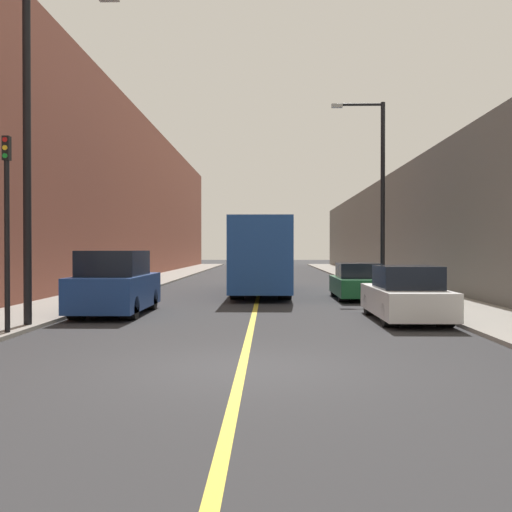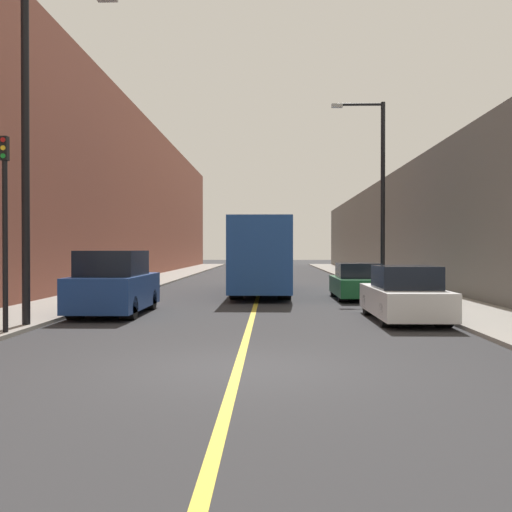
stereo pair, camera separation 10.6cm
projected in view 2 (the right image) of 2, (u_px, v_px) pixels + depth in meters
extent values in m
plane|color=#2D2D30|center=(238.00, 369.00, 10.00)|extent=(200.00, 200.00, 0.00)
cube|color=gray|center=(163.00, 278.00, 40.16)|extent=(2.85, 72.00, 0.10)
cube|color=gray|center=(364.00, 278.00, 39.82)|extent=(2.85, 72.00, 0.10)
cube|color=brown|center=(112.00, 195.00, 40.19)|extent=(4.00, 72.00, 11.24)
cube|color=#66605B|center=(416.00, 228.00, 39.69)|extent=(4.00, 72.00, 6.81)
cube|color=gold|center=(263.00, 279.00, 39.99)|extent=(0.16, 72.00, 0.01)
cube|color=#1E4793|center=(262.00, 254.00, 27.12)|extent=(2.43, 11.03, 2.94)
cube|color=black|center=(259.00, 241.00, 21.63)|extent=(2.06, 0.04, 1.32)
cylinder|color=black|center=(237.00, 286.00, 23.74)|extent=(0.53, 1.04, 1.04)
cylinder|color=black|center=(284.00, 286.00, 23.69)|extent=(0.53, 1.04, 1.04)
cylinder|color=black|center=(244.00, 278.00, 30.58)|extent=(0.53, 1.04, 1.04)
cylinder|color=black|center=(281.00, 278.00, 30.53)|extent=(0.53, 1.04, 1.04)
cube|color=navy|center=(115.00, 291.00, 18.28)|extent=(1.92, 4.52, 1.00)
cube|color=black|center=(113.00, 263.00, 18.04)|extent=(1.69, 2.49, 0.75)
cube|color=black|center=(93.00, 291.00, 16.05)|extent=(1.63, 0.04, 0.45)
cylinder|color=black|center=(75.00, 308.00, 16.90)|extent=(0.42, 0.68, 0.68)
cylinder|color=black|center=(128.00, 308.00, 16.86)|extent=(0.42, 0.68, 0.68)
cylinder|color=black|center=(103.00, 299.00, 19.70)|extent=(0.42, 0.68, 0.68)
cylinder|color=black|center=(149.00, 299.00, 19.66)|extent=(0.42, 0.68, 0.68)
cube|color=silver|center=(404.00, 301.00, 16.67)|extent=(1.79, 4.51, 0.73)
cube|color=black|center=(406.00, 277.00, 16.44)|extent=(1.58, 2.03, 0.62)
cube|color=black|center=(424.00, 304.00, 14.44)|extent=(1.52, 0.04, 0.33)
cylinder|color=black|center=(389.00, 315.00, 15.29)|extent=(0.39, 0.62, 0.62)
cylinder|color=black|center=(444.00, 315.00, 15.26)|extent=(0.39, 0.62, 0.62)
cylinder|color=black|center=(370.00, 305.00, 18.09)|extent=(0.39, 0.62, 0.62)
cylinder|color=black|center=(417.00, 305.00, 18.06)|extent=(0.39, 0.62, 0.62)
cube|color=#145128|center=(357.00, 286.00, 23.82)|extent=(1.83, 4.33, 0.68)
cube|color=black|center=(358.00, 270.00, 23.59)|extent=(1.61, 1.95, 0.58)
cube|color=black|center=(366.00, 286.00, 21.68)|extent=(1.55, 0.04, 0.31)
cylinder|color=black|center=(344.00, 294.00, 22.49)|extent=(0.40, 0.62, 0.62)
cylinder|color=black|center=(382.00, 294.00, 22.46)|extent=(0.40, 0.62, 0.62)
cylinder|color=black|center=(336.00, 289.00, 25.18)|extent=(0.40, 0.62, 0.62)
cylinder|color=black|center=(370.00, 289.00, 25.14)|extent=(0.40, 0.62, 0.62)
cylinder|color=black|center=(25.00, 159.00, 14.99)|extent=(0.20, 0.20, 8.32)
cylinder|color=black|center=(383.00, 197.00, 27.04)|extent=(0.20, 0.20, 8.53)
cylinder|color=black|center=(360.00, 105.00, 27.01)|extent=(2.07, 0.12, 0.12)
cube|color=#999993|center=(337.00, 106.00, 27.04)|extent=(0.50, 0.24, 0.16)
cylinder|color=black|center=(5.00, 246.00, 13.62)|extent=(0.12, 0.12, 3.91)
cube|color=black|center=(5.00, 148.00, 13.60)|extent=(0.16, 0.16, 0.55)
cylinder|color=#B21919|center=(3.00, 140.00, 13.51)|extent=(0.11, 0.02, 0.11)
cylinder|color=yellow|center=(3.00, 148.00, 13.51)|extent=(0.11, 0.02, 0.11)
cylinder|color=green|center=(3.00, 156.00, 13.51)|extent=(0.11, 0.02, 0.11)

